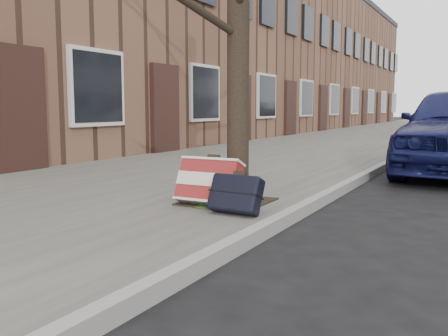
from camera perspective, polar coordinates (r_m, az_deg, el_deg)
The scene contains 6 objects.
ground at distance 3.65m, azimuth 20.06°, elevation -11.47°, with size 120.00×120.00×0.00m, color black.
near_sidewalk at distance 18.93m, azimuth 15.58°, elevation 3.44°, with size 5.00×70.00×0.12m, color slate.
house_near at distance 22.02m, azimuth 0.94°, elevation 13.11°, with size 6.80×40.00×7.00m, color brown.
dirt_patch at distance 5.35m, azimuth 0.36°, elevation -3.84°, with size 0.85×0.85×0.01m, color black.
suitcase_red at distance 5.10m, azimuth -1.73°, elevation -1.62°, with size 0.64×0.18×0.47m, color maroon.
suitcase_navy at distance 4.72m, azimuth 1.36°, elevation -2.92°, with size 0.51×0.16×0.36m, color black.
Camera 1 is at (0.46, -3.44, 1.13)m, focal length 40.00 mm.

